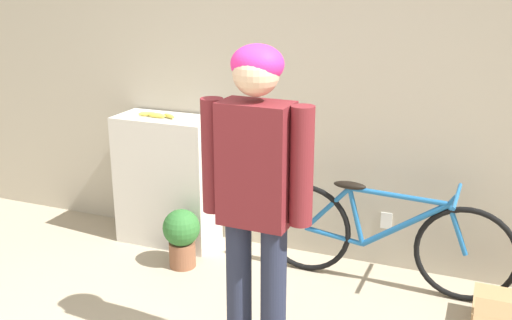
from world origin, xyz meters
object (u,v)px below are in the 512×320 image
at_px(person, 256,182).
at_px(banana, 157,115).
at_px(bicycle, 381,237).
at_px(potted_plant, 182,235).
at_px(cardboard_box, 509,318).

height_order(person, banana, person).
bearing_deg(person, bicycle, 69.34).
bearing_deg(banana, potted_plant, -42.48).
bearing_deg(bicycle, potted_plant, -167.72).
relative_size(bicycle, cardboard_box, 3.65).
xyz_separation_m(bicycle, banana, (-1.72, 0.05, 0.67)).
bearing_deg(banana, person, -42.58).
xyz_separation_m(person, cardboard_box, (1.27, 0.82, -0.95)).
height_order(banana, cardboard_box, banana).
relative_size(bicycle, banana, 5.33).
bearing_deg(cardboard_box, person, -147.23).
distance_m(banana, potted_plant, 0.91).
bearing_deg(banana, bicycle, -1.79).
bearing_deg(potted_plant, banana, 137.52).
bearing_deg(potted_plant, cardboard_box, -0.53).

